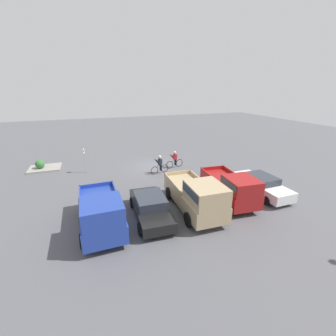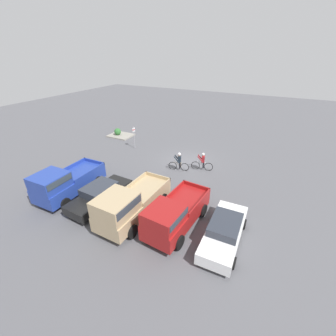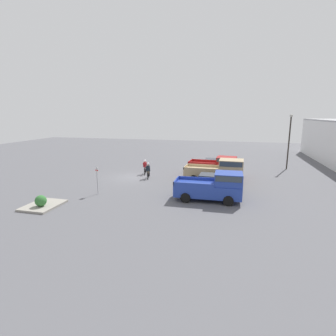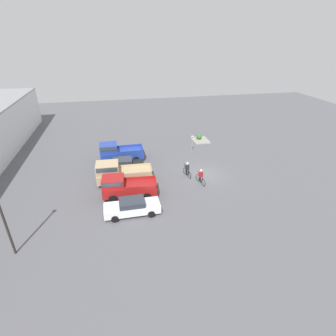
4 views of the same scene
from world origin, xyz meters
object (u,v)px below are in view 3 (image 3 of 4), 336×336
at_px(pickup_truck_0, 216,166).
at_px(cyclist_0, 148,170).
at_px(pickup_truck_1, 219,171).
at_px(fire_lane_sign, 97,178).
at_px(lamppost, 289,137).
at_px(cyclist_1, 145,167).
at_px(pickup_truck_2, 214,186).
at_px(sedan_0, 214,165).
at_px(sedan_1, 212,182).
at_px(shrub, 41,201).

relative_size(pickup_truck_0, cyclist_0, 2.89).
bearing_deg(pickup_truck_1, fire_lane_sign, -57.02).
bearing_deg(lamppost, pickup_truck_1, -41.71).
relative_size(cyclist_1, lamppost, 0.28).
distance_m(pickup_truck_0, pickup_truck_2, 8.37).
bearing_deg(lamppost, sedan_0, -70.82).
relative_size(pickup_truck_0, pickup_truck_1, 0.91).
bearing_deg(cyclist_1, pickup_truck_0, 97.17).
relative_size(sedan_1, lamppost, 0.73).
bearing_deg(fire_lane_sign, pickup_truck_1, 122.98).
height_order(sedan_0, sedan_1, sedan_1).
bearing_deg(pickup_truck_2, shrub, -68.17).
bearing_deg(pickup_truck_2, cyclist_0, -127.64).
bearing_deg(sedan_1, cyclist_0, -112.21).
bearing_deg(pickup_truck_2, pickup_truck_1, 179.22).
distance_m(pickup_truck_1, fire_lane_sign, 11.55).
relative_size(pickup_truck_2, cyclist_0, 2.89).
height_order(pickup_truck_0, fire_lane_sign, fire_lane_sign).
distance_m(fire_lane_sign, shrub, 4.71).
bearing_deg(pickup_truck_0, pickup_truck_1, 9.83).
bearing_deg(cyclist_1, pickup_truck_1, 77.66).
distance_m(pickup_truck_0, shrub, 17.42).
distance_m(sedan_0, lamppost, 9.57).
height_order(fire_lane_sign, shrub, fire_lane_sign).
height_order(cyclist_0, shrub, cyclist_0).
height_order(sedan_1, cyclist_0, cyclist_0).
xyz_separation_m(pickup_truck_1, cyclist_1, (-1.81, -8.26, -0.39)).
distance_m(sedan_1, lamppost, 14.34).
bearing_deg(sedan_1, fire_lane_sign, -69.12).
relative_size(pickup_truck_1, sedan_1, 1.17).
bearing_deg(pickup_truck_0, lamppost, 125.50).
relative_size(lamppost, shrub, 8.20).
bearing_deg(sedan_0, pickup_truck_1, 8.89).
bearing_deg(cyclist_1, fire_lane_sign, -10.04).
bearing_deg(shrub, pickup_truck_1, 130.85).
distance_m(pickup_truck_1, sedan_1, 2.87).
bearing_deg(fire_lane_sign, cyclist_1, 169.96).
height_order(cyclist_1, shrub, cyclist_1).
relative_size(sedan_0, sedan_1, 0.99).
height_order(sedan_1, shrub, sedan_1).
bearing_deg(sedan_0, fire_lane_sign, -36.50).
xyz_separation_m(sedan_0, sedan_1, (8.40, 0.38, 0.01)).
bearing_deg(pickup_truck_2, sedan_0, -175.90).
relative_size(pickup_truck_0, lamppost, 0.78).
height_order(sedan_0, cyclist_0, cyclist_0).
distance_m(cyclist_0, fire_lane_sign, 6.75).
height_order(pickup_truck_0, lamppost, lamppost).
height_order(pickup_truck_0, sedan_1, pickup_truck_0).
bearing_deg(pickup_truck_1, pickup_truck_2, -0.78).
xyz_separation_m(pickup_truck_1, pickup_truck_2, (5.57, -0.08, -0.05)).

